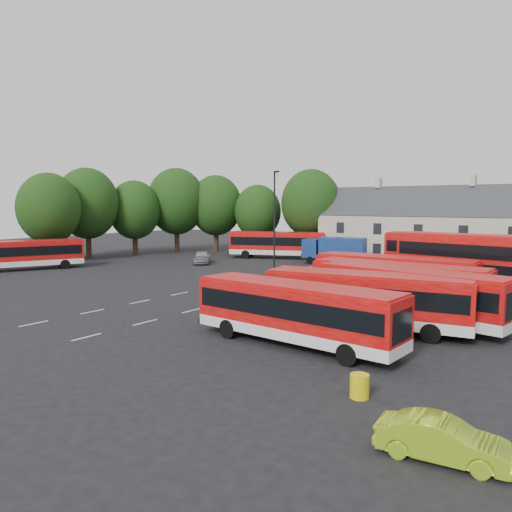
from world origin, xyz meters
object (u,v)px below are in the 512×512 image
object	(u,v)px
bus_dd_south	(474,261)
grit_bin	(360,386)
lamppost	(275,218)
silver_car	(202,257)
lime_car	(442,440)
bus_west	(28,252)
bus_row_a	(296,309)
box_truck	(335,249)

from	to	relation	value
bus_dd_south	grit_bin	size ratio (longest dim) A/B	13.50
grit_bin	lamppost	bearing A→B (deg)	128.70
bus_dd_south	silver_car	bearing A→B (deg)	-177.42
silver_car	lime_car	world-z (taller)	silver_car
bus_west	lamppost	bearing A→B (deg)	-31.75
grit_bin	bus_west	bearing A→B (deg)	164.21
lamppost	bus_row_a	bearing A→B (deg)	-54.25
box_truck	grit_bin	bearing A→B (deg)	-71.83
box_truck	lime_car	xyz separation A→B (m)	(22.37, -37.97, -1.16)
box_truck	lamppost	size ratio (longest dim) A/B	0.72
bus_row_a	lamppost	bearing A→B (deg)	129.64
bus_dd_south	lamppost	distance (m)	20.72
lime_car	bus_row_a	bearing A→B (deg)	44.86
bus_row_a	lime_car	size ratio (longest dim) A/B	3.12
bus_row_a	bus_west	bearing A→B (deg)	172.16
grit_bin	box_truck	bearing A→B (deg)	118.03
bus_row_a	grit_bin	size ratio (longest dim) A/B	12.77
bus_dd_south	bus_west	distance (m)	43.09
bus_dd_south	silver_car	size ratio (longest dim) A/B	2.59
bus_west	lime_car	bearing A→B (deg)	-83.93
lime_car	lamppost	bearing A→B (deg)	33.68
bus_dd_south	box_truck	xyz separation A→B (m)	(-17.49, 11.95, -0.91)
bus_row_a	lamppost	xyz separation A→B (m)	(-16.17, 22.46, 3.63)
bus_row_a	lime_car	world-z (taller)	bus_row_a
lime_car	grit_bin	bearing A→B (deg)	45.98
silver_car	grit_bin	size ratio (longest dim) A/B	5.22
lime_car	grit_bin	world-z (taller)	lime_car
silver_car	lime_car	size ratio (longest dim) A/B	1.28
silver_car	bus_row_a	bearing A→B (deg)	-78.34
bus_row_a	bus_west	xyz separation A→B (m)	(-37.57, 7.80, 0.01)
bus_west	lime_car	distance (m)	48.85
bus_west	lime_car	size ratio (longest dim) A/B	3.11
bus_dd_south	bus_west	world-z (taller)	bus_dd_south
bus_dd_south	box_truck	world-z (taller)	bus_dd_south
bus_row_a	box_truck	size ratio (longest dim) A/B	1.49
box_truck	lime_car	world-z (taller)	box_truck
box_truck	lamppost	xyz separation A→B (m)	(-2.73, -8.41, 3.74)
box_truck	grit_bin	distance (m)	39.89
bus_west	silver_car	xyz separation A→B (m)	(11.16, 14.85, -1.09)
bus_west	box_truck	size ratio (longest dim) A/B	1.49
silver_car	box_truck	bearing A→B (deg)	-5.36
bus_west	silver_car	distance (m)	18.61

